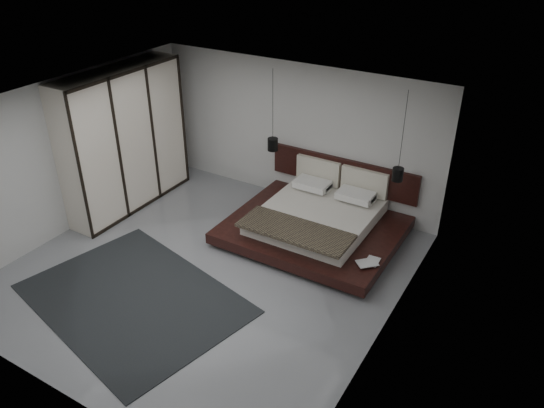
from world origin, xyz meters
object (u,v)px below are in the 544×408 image
Objects in this scene: bed at (317,220)px; pendant_left at (273,144)px; wardrobe at (124,140)px; lattice_screen at (162,120)px; rug at (134,299)px; pendant_right at (398,174)px.

pendant_left reaches higher than bed.
pendant_left reaches higher than wardrobe.
lattice_screen is 4.57m from rug.
rug is (-2.83, -3.59, -1.33)m from pendant_right.
wardrobe is (-2.54, -1.32, 0.02)m from pendant_left.
wardrobe is (-4.99, -1.32, 0.04)m from pendant_right.
bed is 0.89× the size of rug.
pendant_right is at bearing 14.86° from wardrobe.
lattice_screen is at bearing 178.79° from pendant_left.
pendant_left is 0.56× the size of wardrobe.
pendant_right is 4.76m from rug.
rug is (2.42, -3.65, -1.29)m from lattice_screen.
wardrobe is 3.42m from rug.
bed is 4.00m from wardrobe.
pendant_right is (2.46, -0.00, -0.02)m from pendant_left.
lattice_screen is 1.41m from wardrobe.
pendant_left is 2.46m from pendant_right.
pendant_left reaches higher than lattice_screen.
lattice_screen is at bearing 100.31° from wardrobe.
pendant_right is at bearing 21.78° from bed.
pendant_right reaches higher than rug.
pendant_left is 2.86m from wardrobe.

